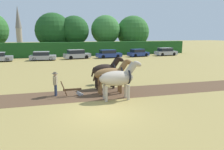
{
  "coord_description": "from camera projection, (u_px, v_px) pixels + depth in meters",
  "views": [
    {
      "loc": [
        -3.14,
        -10.63,
        4.07
      ],
      "look_at": [
        2.1,
        4.47,
        1.1
      ],
      "focal_mm": 35.0,
      "sensor_mm": 36.0,
      "label": 1
    }
  ],
  "objects": [
    {
      "name": "ground_plane",
      "position": [
        102.0,
        112.0,
        11.63
      ],
      "size": [
        240.0,
        240.0,
        0.0
      ],
      "primitive_type": "plane",
      "color": "#998447"
    },
    {
      "name": "plowed_furrow_strip",
      "position": [
        36.0,
        99.0,
        14.06
      ],
      "size": [
        33.27,
        5.19,
        0.01
      ],
      "primitive_type": "cube",
      "rotation": [
        0.0,
        0.0,
        -0.06
      ],
      "color": "brown",
      "rests_on": "ground"
    },
    {
      "name": "hedgerow",
      "position": [
        54.0,
        50.0,
        40.67
      ],
      "size": [
        55.64,
        1.86,
        2.65
      ],
      "primitive_type": "cube",
      "color": "#1E511E",
      "rests_on": "ground"
    },
    {
      "name": "tree_center",
      "position": [
        53.0,
        31.0,
        45.35
      ],
      "size": [
        7.36,
        7.36,
        8.54
      ],
      "color": "brown",
      "rests_on": "ground"
    },
    {
      "name": "tree_center_right",
      "position": [
        74.0,
        31.0,
        45.79
      ],
      "size": [
        6.15,
        6.15,
        7.98
      ],
      "color": "brown",
      "rests_on": "ground"
    },
    {
      "name": "tree_right",
      "position": [
        106.0,
        30.0,
        48.29
      ],
      "size": [
        6.4,
        6.4,
        8.3
      ],
      "color": "brown",
      "rests_on": "ground"
    },
    {
      "name": "tree_far_right",
      "position": [
        133.0,
        32.0,
        50.73
      ],
      "size": [
        7.45,
        7.45,
        8.38
      ],
      "color": "brown",
      "rests_on": "ground"
    },
    {
      "name": "church_spire",
      "position": [
        18.0,
        25.0,
        77.49
      ],
      "size": [
        2.17,
        2.17,
        14.12
      ],
      "color": "gray",
      "rests_on": "ground"
    },
    {
      "name": "draft_horse_lead_left",
      "position": [
        118.0,
        78.0,
        13.67
      ],
      "size": [
        2.93,
        1.14,
        2.51
      ],
      "rotation": [
        0.0,
        0.0,
        -0.06
      ],
      "color": "#B2A38E",
      "rests_on": "ground"
    },
    {
      "name": "draft_horse_lead_right",
      "position": [
        112.0,
        74.0,
        15.14
      ],
      "size": [
        2.93,
        1.03,
        2.44
      ],
      "rotation": [
        0.0,
        0.0,
        -0.06
      ],
      "color": "brown",
      "rests_on": "ground"
    },
    {
      "name": "draft_horse_trail_left",
      "position": [
        106.0,
        70.0,
        16.61
      ],
      "size": [
        2.63,
        1.09,
        2.46
      ],
      "rotation": [
        0.0,
        0.0,
        -0.06
      ],
      "color": "black",
      "rests_on": "ground"
    },
    {
      "name": "plow",
      "position": [
        74.0,
        91.0,
        14.65
      ],
      "size": [
        1.49,
        0.48,
        1.13
      ],
      "rotation": [
        0.0,
        0.0,
        -0.06
      ],
      "color": "#4C331E",
      "rests_on": "ground"
    },
    {
      "name": "farmer_at_plow",
      "position": [
        55.0,
        82.0,
        14.57
      ],
      "size": [
        0.41,
        0.62,
        1.63
      ],
      "rotation": [
        0.0,
        0.0,
        -0.29
      ],
      "color": "#28334C",
      "rests_on": "ground"
    },
    {
      "name": "farmer_beside_team",
      "position": [
        102.0,
        72.0,
        18.12
      ],
      "size": [
        0.29,
        0.66,
        1.68
      ],
      "rotation": [
        0.0,
        0.0,
        0.18
      ],
      "color": "#38332D",
      "rests_on": "ground"
    },
    {
      "name": "parked_car_center_left",
      "position": [
        43.0,
        56.0,
        34.87
      ],
      "size": [
        4.24,
        2.38,
        1.42
      ],
      "rotation": [
        0.0,
        0.0,
        -0.14
      ],
      "color": "#9E9EA8",
      "rests_on": "ground"
    },
    {
      "name": "parked_car_center",
      "position": [
        77.0,
        54.0,
        37.12
      ],
      "size": [
        4.63,
        2.35,
        1.56
      ],
      "rotation": [
        0.0,
        0.0,
        0.15
      ],
      "color": "#9E9EA8",
      "rests_on": "ground"
    },
    {
      "name": "parked_car_center_right",
      "position": [
        109.0,
        54.0,
        38.58
      ],
      "size": [
        4.5,
        1.91,
        1.44
      ],
      "rotation": [
        0.0,
        0.0,
        0.05
      ],
      "color": "navy",
      "rests_on": "ground"
    },
    {
      "name": "parked_car_right",
      "position": [
        138.0,
        53.0,
        40.93
      ],
      "size": [
        4.12,
        2.29,
        1.42
      ],
      "rotation": [
        0.0,
        0.0,
        0.14
      ],
      "color": "navy",
      "rests_on": "ground"
    },
    {
      "name": "parked_car_far_right",
      "position": [
        166.0,
        52.0,
        42.88
      ],
      "size": [
        4.36,
        1.85,
        1.53
      ],
      "rotation": [
        0.0,
        0.0,
        0.02
      ],
      "color": "#A8A8B2",
      "rests_on": "ground"
    }
  ]
}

